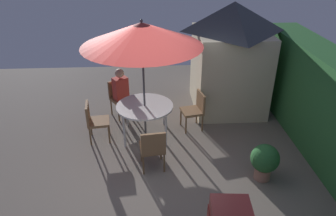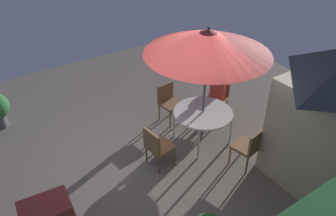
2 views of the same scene
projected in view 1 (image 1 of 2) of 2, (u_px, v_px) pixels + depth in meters
ground_plane at (154, 162)px, 6.34m from camera, size 11.00×11.00×0.00m
hedge_backdrop at (334, 113)px, 6.05m from camera, size 6.24×0.80×2.02m
garden_shed at (230, 57)px, 7.84m from camera, size 1.96×1.81×2.71m
patio_table at (145, 108)px, 6.92m from camera, size 1.26×1.26×0.75m
patio_umbrella at (142, 34)px, 6.15m from camera, size 2.45×2.45×2.62m
chair_near_shed at (120, 96)px, 7.86m from camera, size 0.64×0.64×0.90m
chair_far_side at (94, 119)px, 6.82m from camera, size 0.51×0.52×0.90m
chair_toward_hedge at (153, 147)px, 5.91m from camera, size 0.52×0.51×0.90m
chair_toward_house at (195, 108)px, 7.27m from camera, size 0.54×0.55×0.90m
potted_plant_by_shed at (265, 160)px, 5.72m from camera, size 0.52×0.52×0.72m
person_in_red at (121, 87)px, 7.67m from camera, size 0.38×0.42×1.26m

